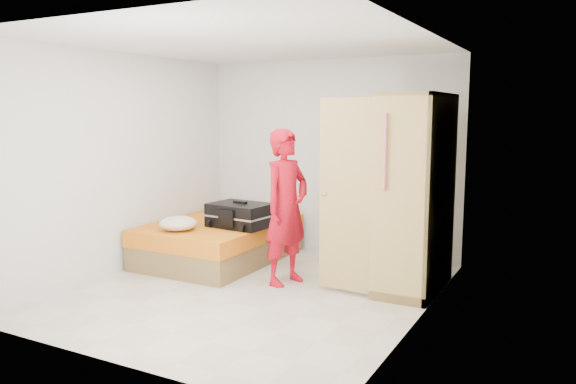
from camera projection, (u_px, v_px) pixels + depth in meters
The scene contains 7 objects.
room at pixel (251, 170), 5.85m from camera, with size 4.00×4.02×2.60m.
bed at pixel (220, 241), 7.28m from camera, with size 1.42×2.02×0.50m.
wardrobe at pixel (410, 198), 5.97m from camera, with size 1.17×1.20×2.10m.
person at pixel (286, 207), 6.20m from camera, with size 0.63×0.41×1.73m, color red.
suitcase at pixel (240, 215), 6.92m from camera, with size 0.79×0.62×0.32m.
round_cushion at pixel (178, 223), 6.71m from camera, with size 0.45×0.45×0.17m, color silver.
pillow at pixel (244, 208), 8.05m from camera, with size 0.50×0.25×0.09m, color silver.
Camera 1 is at (3.07, -4.96, 1.90)m, focal length 35.00 mm.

